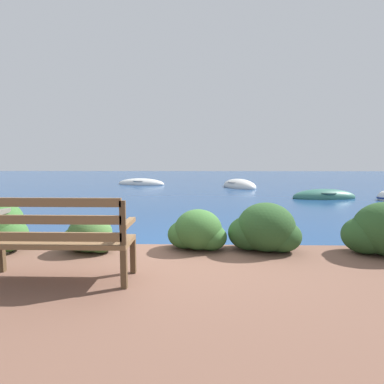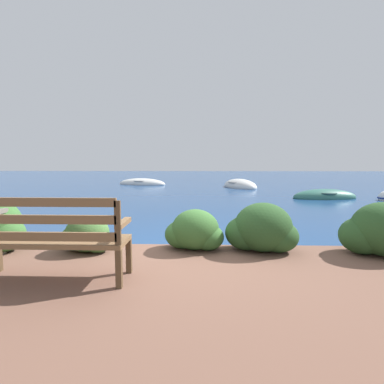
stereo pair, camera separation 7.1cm
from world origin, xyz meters
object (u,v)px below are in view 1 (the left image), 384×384
object	(u,v)px
park_bench	(55,237)
rowboat_nearest	(324,197)
rowboat_mid	(239,186)
rowboat_far	(141,184)

from	to	relation	value
park_bench	rowboat_nearest	distance (m)	11.23
rowboat_nearest	rowboat_mid	bearing A→B (deg)	115.27
rowboat_nearest	rowboat_far	bearing A→B (deg)	137.79
rowboat_far	rowboat_nearest	bearing A→B (deg)	158.10
rowboat_nearest	park_bench	bearing A→B (deg)	-130.30
rowboat_far	park_bench	bearing A→B (deg)	113.81
park_bench	rowboat_mid	xyz separation A→B (m)	(3.80, 13.97, -0.63)
rowboat_nearest	rowboat_mid	distance (m)	5.63
rowboat_mid	rowboat_far	size ratio (longest dim) A/B	0.92
park_bench	rowboat_far	distance (m)	16.05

